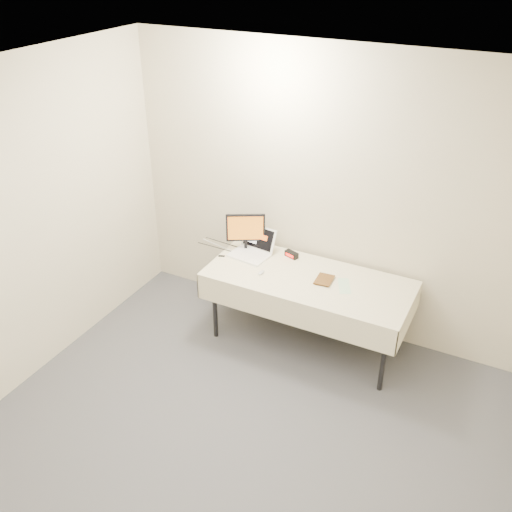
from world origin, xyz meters
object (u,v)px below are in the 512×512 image
at_px(table, 308,284).
at_px(monitor, 246,229).
at_px(laptop, 253,248).
at_px(book, 317,270).

bearing_deg(table, monitor, 165.29).
height_order(table, monitor, monitor).
relative_size(laptop, monitor, 1.04).
distance_m(table, monitor, 0.82).
bearing_deg(monitor, laptop, -45.40).
distance_m(laptop, monitor, 0.19).
bearing_deg(book, table, -174.15).
bearing_deg(laptop, book, -5.15).
bearing_deg(book, monitor, 163.28).
xyz_separation_m(table, book, (0.07, 0.01, 0.16)).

